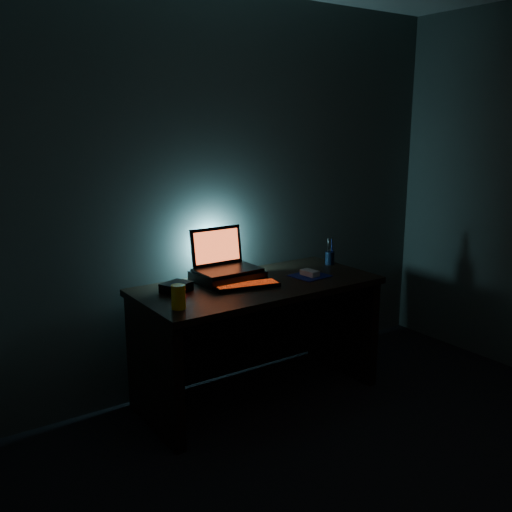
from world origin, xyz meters
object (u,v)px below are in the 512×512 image
(pen_cup, at_px, (330,258))
(router, at_px, (176,287))
(laptop, at_px, (223,260))
(mouse, at_px, (310,273))
(keyboard, at_px, (247,286))
(juice_glass, at_px, (178,297))

(pen_cup, distance_m, router, 1.18)
(laptop, height_order, mouse, laptop)
(laptop, height_order, pen_cup, laptop)
(keyboard, xyz_separation_m, router, (-0.39, 0.16, 0.01))
(mouse, xyz_separation_m, pen_cup, (0.31, 0.16, 0.02))
(laptop, bearing_deg, juice_glass, -143.92)
(router, bearing_deg, juice_glass, -136.39)
(laptop, relative_size, juice_glass, 2.94)
(pen_cup, xyz_separation_m, router, (-1.18, 0.01, -0.02))
(laptop, distance_m, pen_cup, 0.81)
(mouse, height_order, juice_glass, juice_glass)
(keyboard, bearing_deg, router, 169.67)
(juice_glass, bearing_deg, router, 65.71)
(pen_cup, relative_size, juice_glass, 0.70)
(mouse, xyz_separation_m, router, (-0.86, 0.17, 0.01))
(pen_cup, bearing_deg, mouse, -152.52)
(pen_cup, bearing_deg, juice_glass, -168.02)
(keyboard, distance_m, router, 0.42)
(keyboard, distance_m, mouse, 0.48)
(keyboard, height_order, juice_glass, juice_glass)
(pen_cup, bearing_deg, laptop, 173.28)
(keyboard, bearing_deg, pen_cup, 22.77)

